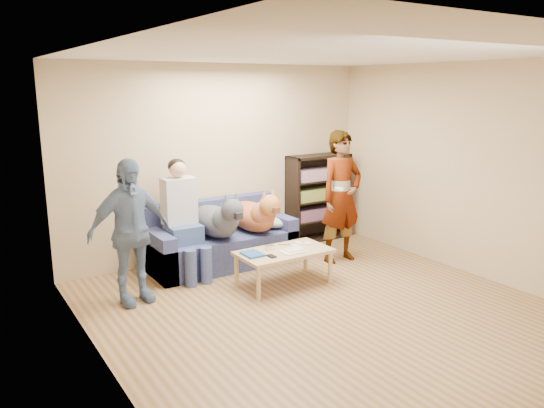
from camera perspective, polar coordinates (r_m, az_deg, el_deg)
ground at (r=5.60m, az=6.78°, el=-11.84°), size 5.00×5.00×0.00m
ceiling at (r=5.11m, az=7.56°, el=15.77°), size 5.00×5.00×0.00m
wall_back at (r=7.27m, az=-5.55°, el=4.59°), size 4.50×0.00×4.50m
wall_left at (r=4.17m, az=-17.44°, el=-2.01°), size 0.00×5.00×5.00m
wall_right at (r=6.84m, az=21.85°, el=3.23°), size 0.00×5.00×5.00m
blanket at (r=7.19m, az=0.47°, el=-1.96°), size 0.41×0.34×0.14m
person_standing_right at (r=7.05m, az=7.45°, el=0.77°), size 0.64×0.42×1.75m
person_standing_left at (r=5.83m, az=-15.07°, el=-2.92°), size 0.97×0.51×1.58m
held_controller at (r=6.75m, az=7.28°, el=1.64°), size 0.08×0.12×0.03m
notebook_blue at (r=6.07m, az=-2.13°, el=-5.40°), size 0.20×0.26×0.03m
papers at (r=6.18m, az=2.19°, el=-5.11°), size 0.26×0.20×0.02m
magazine at (r=6.21m, az=2.32°, el=-4.90°), size 0.22×0.17×0.01m
camera_silver at (r=6.26m, az=-0.24°, el=-4.70°), size 0.11×0.06×0.05m
controller_a at (r=6.46m, az=2.86°, el=-4.25°), size 0.04×0.13×0.03m
controller_b at (r=6.45m, az=3.85°, el=-4.31°), size 0.09×0.06×0.03m
headphone_cup_a at (r=6.33m, az=2.90°, el=-4.68°), size 0.07×0.07×0.02m
headphone_cup_b at (r=6.39m, az=2.48°, el=-4.50°), size 0.07×0.07×0.02m
pen_orange at (r=6.10m, az=1.97°, el=-5.40°), size 0.13×0.06×0.01m
pen_black at (r=6.44m, az=1.28°, el=-4.40°), size 0.13×0.08×0.01m
wallet at (r=6.01m, az=-0.06°, el=-5.64°), size 0.07×0.12×0.02m
sofa at (r=7.03m, az=-5.68°, el=-4.22°), size 1.90×0.85×0.82m
person_seated at (r=6.56m, az=-9.59°, el=-1.10°), size 0.40×0.73×1.47m
dog_gray at (r=6.72m, az=-5.87°, el=-1.69°), size 0.44×1.27×0.64m
dog_tan at (r=6.96m, az=-1.84°, el=-1.17°), size 0.44×1.18×0.63m
coffee_table at (r=6.25m, az=1.28°, el=-5.42°), size 1.10×0.60×0.42m
bookshelf at (r=8.05m, az=4.96°, el=0.91°), size 1.00×0.34×1.30m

